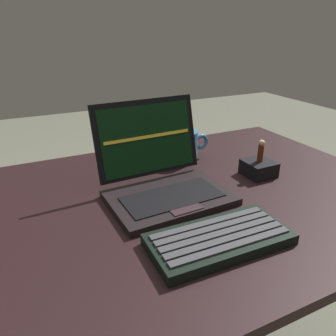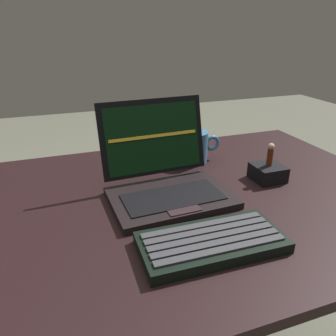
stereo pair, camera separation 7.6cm
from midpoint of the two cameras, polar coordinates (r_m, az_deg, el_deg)
name	(u,v)px [view 2 (the right image)]	position (r m, az deg, el deg)	size (l,w,h in m)	color
desk	(140,230)	(0.86, -2.38, -10.92)	(1.45, 0.83, 0.72)	black
laptop_front	(165,178)	(0.84, 2.06, -1.81)	(0.31, 0.27, 0.23)	black
external_keyboard	(212,242)	(0.68, 10.96, -12.73)	(0.29, 0.14, 0.03)	black
figurine_stand	(268,173)	(0.99, 19.23, -0.81)	(0.08, 0.08, 0.04)	black
figurine	(270,154)	(0.97, 19.68, 2.30)	(0.02, 0.02, 0.07)	#5A2210
coffee_mug	(194,147)	(1.06, 6.72, 3.72)	(0.14, 0.09, 0.10)	teal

